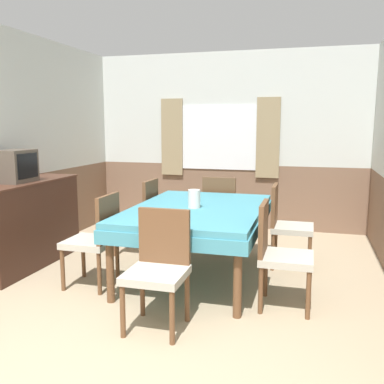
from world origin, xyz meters
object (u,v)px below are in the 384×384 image
chair_head_near (159,265)px  tv (16,166)px  dining_table (198,216)px  chair_left_far (141,214)px  sideboard (26,223)px  chair_left_near (96,237)px  chair_head_window (221,208)px  chair_right_far (286,223)px  vase (194,199)px  chair_right_near (279,251)px

chair_head_near → tv: bearing=-24.5°
dining_table → chair_left_far: bearing=147.2°
chair_head_near → sideboard: (-1.90, 0.96, -0.01)m
chair_head_near → chair_left_near: bearing=-35.3°
sideboard → tv: tv is taller
chair_head_near → chair_left_near: (-0.86, 0.61, 0.00)m
chair_head_window → chair_left_far: bearing=-144.7°
chair_right_far → tv: tv is taller
chair_head_near → tv: (-1.91, 0.87, 0.63)m
chair_left_far → vase: vase is taller
dining_table → chair_left_far: chair_left_far is taller
chair_head_near → chair_right_far: size_ratio=1.00×
chair_right_near → chair_left_far: same height
chair_head_window → sideboard: 2.33m
tv → chair_right_near: bearing=-5.5°
chair_left_far → sideboard: 1.28m
chair_left_far → sideboard: (-1.04, -0.75, -0.01)m
dining_table → chair_right_far: 1.03m
sideboard → vase: 1.91m
chair_head_window → chair_right_far: 1.05m
chair_left_far → vase: 1.08m
dining_table → chair_head_window: 1.17m
chair_head_window → chair_left_near: same height
chair_head_near → chair_left_far: bearing=-63.4°
chair_left_near → tv: size_ratio=2.29×
dining_table → chair_left_near: size_ratio=2.13×
dining_table → sideboard: sideboard is taller
dining_table → vase: (-0.02, -0.06, 0.19)m
chair_right_near → chair_head_window: (-0.86, 1.71, 0.00)m
chair_right_near → chair_head_window: 1.91m
chair_right_near → chair_left_near: size_ratio=1.00×
dining_table → tv: bearing=-171.4°
tv → vase: (1.89, 0.23, -0.30)m
dining_table → chair_head_near: size_ratio=2.13×
chair_right_near → sideboard: sideboard is taller
chair_head_near → tv: 2.19m
chair_head_near → chair_right_far: same height
dining_table → chair_left_near: 1.03m
sideboard → tv: 0.64m
dining_table → chair_right_far: size_ratio=2.13×
chair_right_near → chair_left_near: 1.71m
chair_left_near → tv: bearing=75.9°
chair_head_near → vase: (-0.02, 1.10, 0.33)m
chair_left_near → tv: tv is taller
dining_table → chair_left_far: (-0.86, 0.55, -0.13)m
chair_head_near → chair_head_window: same height
tv → dining_table: bearing=8.6°
chair_right_near → chair_right_far: (0.00, 1.10, 0.00)m
chair_head_window → chair_left_far: size_ratio=1.00×
chair_left_near → dining_table: bearing=-57.2°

